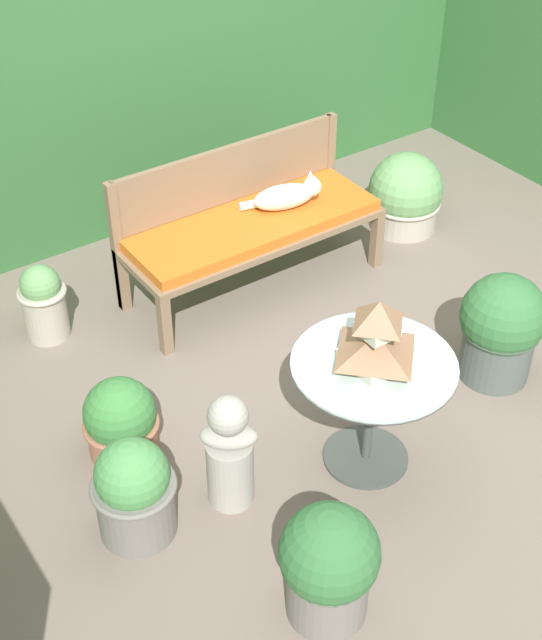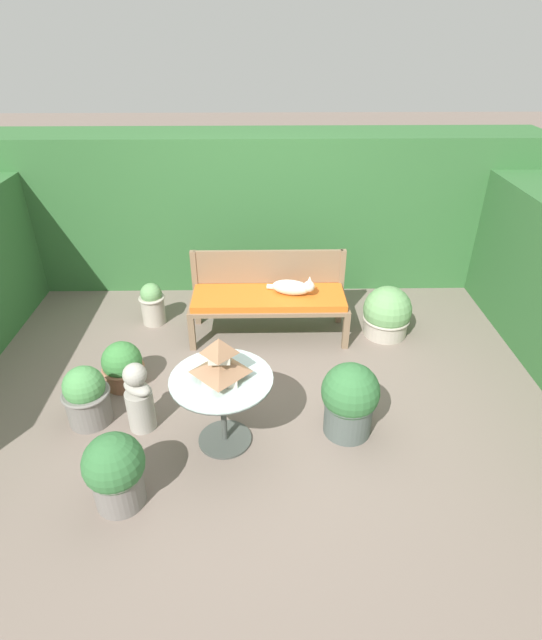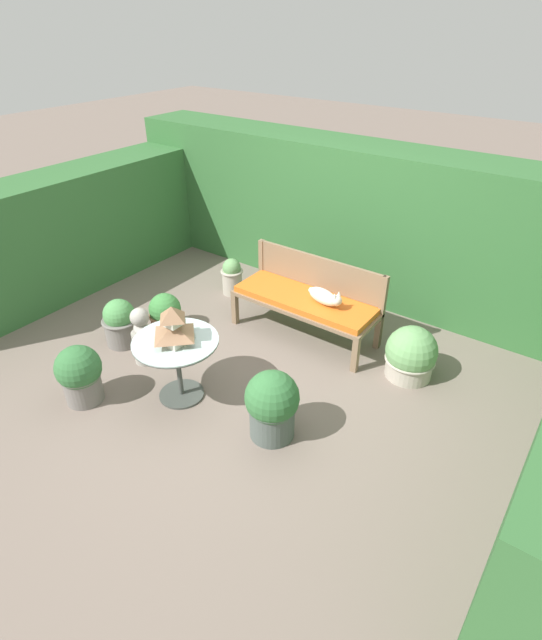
% 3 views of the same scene
% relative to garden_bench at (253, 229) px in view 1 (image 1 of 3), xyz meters
% --- Properties ---
extents(ground, '(30.00, 30.00, 0.00)m').
position_rel_garden_bench_xyz_m(ground, '(-0.11, -0.90, -0.40)').
color(ground, '#75665B').
extents(foliage_hedge_back, '(6.40, 0.75, 1.74)m').
position_rel_garden_bench_xyz_m(foliage_hedge_back, '(-0.11, 1.37, 0.47)').
color(foliage_hedge_back, '#336633').
rests_on(foliage_hedge_back, ground).
extents(garden_bench, '(1.56, 0.56, 0.47)m').
position_rel_garden_bench_xyz_m(garden_bench, '(0.00, 0.00, 0.00)').
color(garden_bench, '#7F664C').
rests_on(garden_bench, ground).
extents(bench_backrest, '(1.56, 0.06, 0.83)m').
position_rel_garden_bench_xyz_m(bench_backrest, '(-0.00, 0.26, 0.20)').
color(bench_backrest, '#7F664C').
rests_on(bench_backrest, ground).
extents(cat, '(0.47, 0.27, 0.20)m').
position_rel_garden_bench_xyz_m(cat, '(0.24, -0.00, 0.15)').
color(cat, silver).
rests_on(cat, garden_bench).
extents(patio_table, '(0.75, 0.75, 0.61)m').
position_rel_garden_bench_xyz_m(patio_table, '(-0.36, -1.50, 0.08)').
color(patio_table, '#424742').
rests_on(patio_table, ground).
extents(pagoda_birdhouse, '(0.33, 0.33, 0.34)m').
position_rel_garden_bench_xyz_m(pagoda_birdhouse, '(-0.36, -1.50, 0.34)').
color(pagoda_birdhouse, beige).
rests_on(pagoda_birdhouse, patio_table).
extents(garden_bust, '(0.29, 0.27, 0.61)m').
position_rel_garden_bench_xyz_m(garden_bust, '(-1.02, -1.33, -0.12)').
color(garden_bust, '#A39E93').
rests_on(garden_bust, ground).
extents(potted_plant_hedge_corner, '(0.37, 0.37, 0.42)m').
position_rel_garden_bench_xyz_m(potted_plant_hedge_corner, '(-1.29, -0.78, -0.21)').
color(potted_plant_hedge_corner, '#9E664C').
rests_on(potted_plant_hedge_corner, ground).
extents(potted_plant_path_edge, '(0.28, 0.28, 0.46)m').
position_rel_garden_bench_xyz_m(potted_plant_path_edge, '(-1.22, 0.27, -0.17)').
color(potted_plant_path_edge, '#ADA393').
rests_on(potted_plant_path_edge, ground).
extents(potted_plant_table_near, '(0.49, 0.49, 0.52)m').
position_rel_garden_bench_xyz_m(potted_plant_table_near, '(1.20, 0.00, -0.17)').
color(potted_plant_table_near, '#ADA393').
rests_on(potted_plant_table_near, ground).
extents(potted_plant_bench_left, '(0.45, 0.45, 0.62)m').
position_rel_garden_bench_xyz_m(potted_plant_bench_left, '(0.60, -1.41, -0.09)').
color(potted_plant_bench_left, '#4C5651').
rests_on(potted_plant_bench_left, ground).
extents(potted_plant_patio_mid, '(0.38, 0.38, 0.51)m').
position_rel_garden_bench_xyz_m(potted_plant_patio_mid, '(-1.46, -1.25, -0.15)').
color(potted_plant_patio_mid, slate).
rests_on(potted_plant_patio_mid, ground).
extents(potted_plant_table_far, '(0.40, 0.40, 0.56)m').
position_rel_garden_bench_xyz_m(potted_plant_table_far, '(-1.03, -2.05, -0.12)').
color(potted_plant_table_far, slate).
rests_on(potted_plant_table_far, ground).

